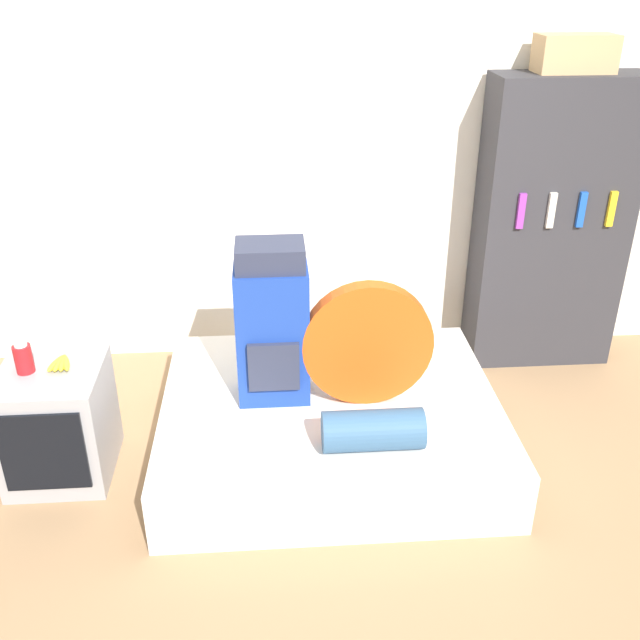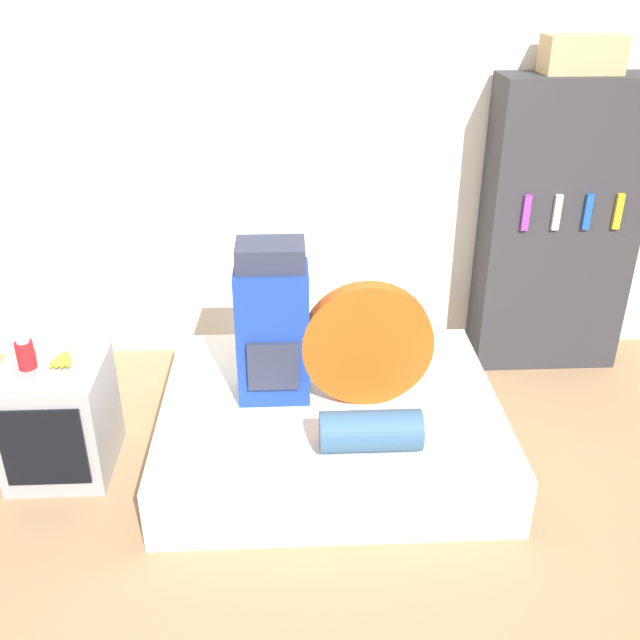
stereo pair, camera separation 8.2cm
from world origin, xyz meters
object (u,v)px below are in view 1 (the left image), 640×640
(sleeping_roll, at_px, (373,430))
(canister, at_px, (23,358))
(television, at_px, (58,423))
(bookshelf, at_px, (551,226))
(backpack, at_px, (272,325))
(tent_bag, at_px, (367,344))
(cardboard_box, at_px, (575,53))

(sleeping_roll, relative_size, canister, 2.96)
(sleeping_roll, relative_size, television, 0.80)
(television, relative_size, canister, 3.72)
(television, height_order, bookshelf, bookshelf)
(backpack, bearing_deg, sleeping_roll, -47.63)
(tent_bag, distance_m, sleeping_roll, 0.46)
(tent_bag, distance_m, bookshelf, 1.58)
(television, distance_m, cardboard_box, 3.35)
(backpack, distance_m, cardboard_box, 2.23)
(backpack, xyz_separation_m, canister, (-1.18, -0.12, -0.07))
(tent_bag, height_order, bookshelf, bookshelf)
(backpack, height_order, bookshelf, bookshelf)
(backpack, height_order, cardboard_box, cardboard_box)
(backpack, bearing_deg, television, -173.00)
(television, bearing_deg, cardboard_box, 20.08)
(backpack, relative_size, canister, 5.28)
(backpack, height_order, tent_bag, backpack)
(backpack, bearing_deg, canister, -174.35)
(tent_bag, xyz_separation_m, cardboard_box, (1.23, 0.97, 1.23))
(sleeping_roll, distance_m, bookshelf, 1.91)
(bookshelf, bearing_deg, cardboard_box, 111.57)
(television, distance_m, bookshelf, 3.02)
(television, height_order, canister, canister)
(tent_bag, bearing_deg, canister, -178.88)
(bookshelf, height_order, cardboard_box, cardboard_box)
(tent_bag, bearing_deg, television, -178.22)
(tent_bag, distance_m, cardboard_box, 1.99)
(canister, height_order, cardboard_box, cardboard_box)
(bookshelf, bearing_deg, sleeping_roll, -133.17)
(backpack, distance_m, bookshelf, 1.92)
(backpack, xyz_separation_m, tent_bag, (0.46, -0.08, -0.08))
(backpack, height_order, television, backpack)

